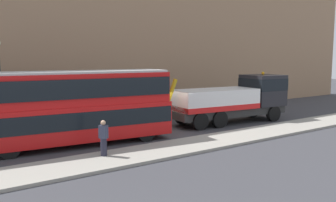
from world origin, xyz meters
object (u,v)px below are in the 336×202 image
(recovery_tow_truck, at_px, (235,99))
(double_decker_bus, at_px, (72,105))
(street_lamp, at_px, (0,79))
(pedestrian_onlooker, at_px, (104,138))

(recovery_tow_truck, bearing_deg, double_decker_bus, -174.41)
(street_lamp, bearing_deg, double_decker_bus, -63.77)
(double_decker_bus, relative_size, street_lamp, 1.92)
(recovery_tow_truck, height_order, pedestrian_onlooker, recovery_tow_truck)
(street_lamp, bearing_deg, pedestrian_onlooker, -71.48)
(recovery_tow_truck, xyz_separation_m, double_decker_bus, (-12.24, 0.05, 0.47))
(double_decker_bus, relative_size, pedestrian_onlooker, 6.55)
(pedestrian_onlooker, bearing_deg, recovery_tow_truck, -13.29)
(double_decker_bus, height_order, pedestrian_onlooker, double_decker_bus)
(pedestrian_onlooker, bearing_deg, street_lamp, 79.92)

